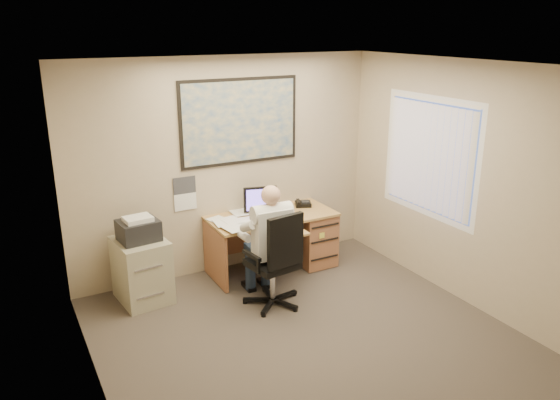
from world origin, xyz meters
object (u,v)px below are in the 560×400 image
filing_cabinet (141,264)px  person (271,246)px  desk (293,233)px  office_chair (274,279)px

filing_cabinet → person: 1.50m
person → filing_cabinet: bearing=151.2°
desk → filing_cabinet: 2.01m
desk → office_chair: 1.16m
filing_cabinet → office_chair: size_ratio=0.90×
desk → filing_cabinet: desk is taller
desk → person: 1.12m
office_chair → person: bearing=76.7°
desk → filing_cabinet: bearing=-179.1°
person → office_chair: bearing=-92.9°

